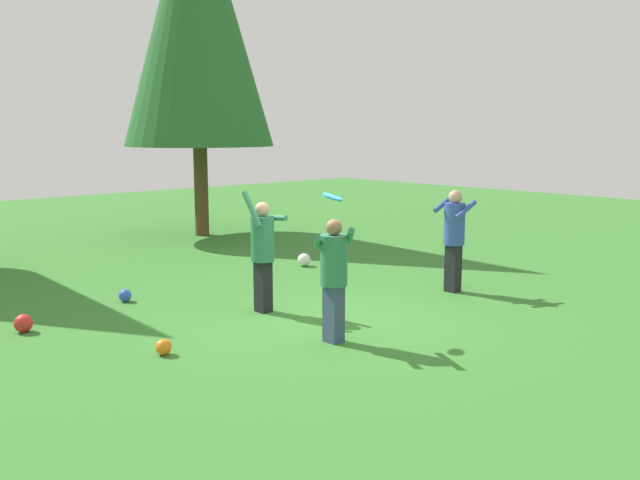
{
  "coord_description": "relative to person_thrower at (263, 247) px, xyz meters",
  "views": [
    {
      "loc": [
        -6.37,
        -6.81,
        2.67
      ],
      "look_at": [
        0.38,
        0.54,
        1.05
      ],
      "focal_mm": 38.82,
      "sensor_mm": 36.0,
      "label": 1
    }
  ],
  "objects": [
    {
      "name": "ground_plane",
      "position": [
        0.3,
        -1.02,
        -0.96
      ],
      "size": [
        40.0,
        40.0,
        0.0
      ],
      "primitive_type": "plane",
      "color": "#387A2D"
    },
    {
      "name": "person_thrower",
      "position": [
        0.0,
        0.0,
        0.0
      ],
      "size": [
        0.52,
        0.57,
        1.79
      ],
      "rotation": [
        0.0,
        0.0,
        -1.47
      ],
      "color": "black",
      "rests_on": "ground_plane"
    },
    {
      "name": "person_catcher",
      "position": [
        -0.24,
        -1.75,
        -0.04
      ],
      "size": [
        0.71,
        0.72,
        1.56
      ],
      "rotation": [
        0.0,
        0.0,
        0.85
      ],
      "color": "#38476B",
      "rests_on": "ground_plane"
    },
    {
      "name": "person_bystander",
      "position": [
        3.08,
        -1.11,
        0.04
      ],
      "size": [
        0.6,
        0.52,
        1.68
      ],
      "rotation": [
        0.0,
        0.0,
        -3.07
      ],
      "color": "black",
      "rests_on": "ground_plane"
    },
    {
      "name": "frisbee",
      "position": [
        0.13,
        -1.32,
        0.82
      ],
      "size": [
        0.37,
        0.37,
        0.11
      ],
      "color": "#2393D1"
    },
    {
      "name": "ball_orange",
      "position": [
        -2.09,
        -0.76,
        -0.87
      ],
      "size": [
        0.2,
        0.2,
        0.2
      ],
      "primitive_type": "sphere",
      "color": "orange",
      "rests_on": "ground_plane"
    },
    {
      "name": "ball_blue",
      "position": [
        -1.22,
        1.92,
        -0.87
      ],
      "size": [
        0.2,
        0.2,
        0.2
      ],
      "primitive_type": "sphere",
      "color": "blue",
      "rests_on": "ground_plane"
    },
    {
      "name": "ball_red",
      "position": [
        -2.98,
        1.32,
        -0.84
      ],
      "size": [
        0.24,
        0.24,
        0.24
      ],
      "primitive_type": "sphere",
      "color": "red",
      "rests_on": "ground_plane"
    },
    {
      "name": "ball_white",
      "position": [
        2.67,
        2.14,
        -0.84
      ],
      "size": [
        0.25,
        0.25,
        0.25
      ],
      "primitive_type": "sphere",
      "color": "white",
      "rests_on": "ground_plane"
    },
    {
      "name": "tree_right",
      "position": [
        3.42,
        6.89,
        4.49
      ],
      "size": [
        3.65,
        3.65,
        8.72
      ],
      "color": "brown",
      "rests_on": "ground_plane"
    }
  ]
}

